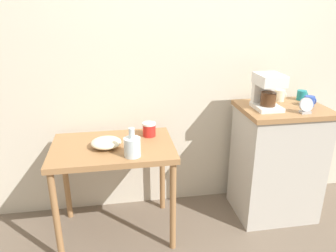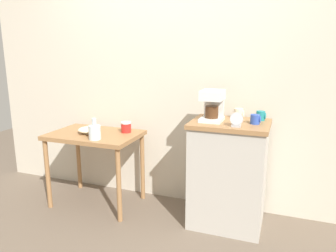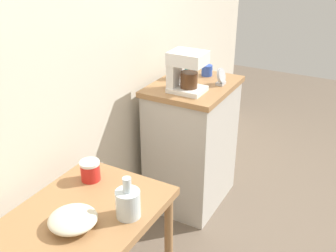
% 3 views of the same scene
% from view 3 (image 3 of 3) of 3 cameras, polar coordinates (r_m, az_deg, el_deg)
% --- Properties ---
extents(ground_plane, '(8.00, 8.00, 0.00)m').
position_cam_3_polar(ground_plane, '(2.71, -2.45, -16.71)').
color(ground_plane, '#6B5B4C').
extents(back_wall, '(4.40, 0.10, 2.80)m').
position_cam_3_polar(back_wall, '(2.33, -9.93, 14.79)').
color(back_wall, beige).
rests_on(back_wall, ground_plane).
extents(wooden_table, '(0.85, 0.58, 0.73)m').
position_cam_3_polar(wooden_table, '(1.87, -12.79, -15.13)').
color(wooden_table, '#9E7044').
rests_on(wooden_table, ground_plane).
extents(kitchen_counter, '(0.64, 0.51, 0.92)m').
position_cam_3_polar(kitchen_counter, '(2.88, 3.40, -2.59)').
color(kitchen_counter, '#BCB7AD').
rests_on(kitchen_counter, ground_plane).
extents(bowl_stoneware, '(0.21, 0.21, 0.07)m').
position_cam_3_polar(bowl_stoneware, '(1.75, -13.47, -12.87)').
color(bowl_stoneware, beige).
rests_on(bowl_stoneware, wooden_table).
extents(glass_carafe_vase, '(0.11, 0.11, 0.19)m').
position_cam_3_polar(glass_carafe_vase, '(1.75, -5.76, -10.86)').
color(glass_carafe_vase, silver).
rests_on(glass_carafe_vase, wooden_table).
extents(canister_enamel, '(0.10, 0.10, 0.10)m').
position_cam_3_polar(canister_enamel, '(2.02, -11.07, -6.28)').
color(canister_enamel, red).
rests_on(canister_enamel, wooden_table).
extents(coffee_maker, '(0.18, 0.22, 0.26)m').
position_cam_3_polar(coffee_maker, '(2.51, 2.38, 8.05)').
color(coffee_maker, white).
rests_on(coffee_maker, kitchen_counter).
extents(mug_blue, '(0.08, 0.08, 0.08)m').
position_cam_3_polar(mug_blue, '(2.85, 5.56, 7.95)').
color(mug_blue, '#2D4CAD').
rests_on(mug_blue, kitchen_counter).
extents(mug_small_cream, '(0.09, 0.08, 0.09)m').
position_cam_3_polar(mug_small_cream, '(2.78, 1.16, 7.74)').
color(mug_small_cream, beige).
rests_on(mug_small_cream, kitchen_counter).
extents(mug_dark_teal, '(0.08, 0.07, 0.08)m').
position_cam_3_polar(mug_dark_teal, '(2.93, 3.00, 8.61)').
color(mug_dark_teal, teal).
rests_on(mug_dark_teal, kitchen_counter).
extents(table_clock, '(0.10, 0.05, 0.11)m').
position_cam_3_polar(table_clock, '(2.68, 7.63, 6.94)').
color(table_clock, '#B2B5BA').
rests_on(table_clock, kitchen_counter).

